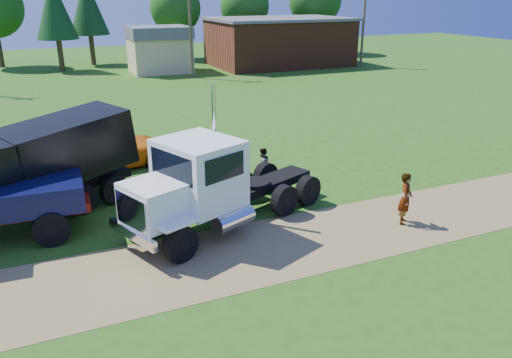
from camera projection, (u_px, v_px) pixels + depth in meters
name	position (u px, v px, depth m)	size (l,w,h in m)	color
ground	(319.00, 238.00, 17.49)	(140.00, 140.00, 0.00)	#275011
dirt_track	(319.00, 238.00, 17.48)	(120.00, 4.20, 0.01)	olive
white_semi_tractor	(202.00, 186.00, 17.42)	(8.46, 5.43, 5.06)	black
black_dump_truck	(29.00, 165.00, 18.52)	(8.70, 5.52, 3.75)	black
orange_pickup	(114.00, 150.00, 24.46)	(2.64, 5.72, 1.59)	orange
spectator_a	(405.00, 199.00, 18.27)	(0.72, 0.47, 1.97)	#999999
spectator_b	(263.00, 165.00, 22.35)	(0.77, 0.60, 1.59)	#999999
brick_building	(279.00, 41.00, 57.58)	(15.40, 10.40, 5.30)	brown
tan_shed	(159.00, 49.00, 52.42)	(6.20, 5.40, 4.70)	tan
utility_poles	(190.00, 29.00, 48.07)	(42.20, 0.28, 9.00)	#453627
tree_row	(117.00, 4.00, 57.35)	(58.27, 11.50, 11.22)	#332315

